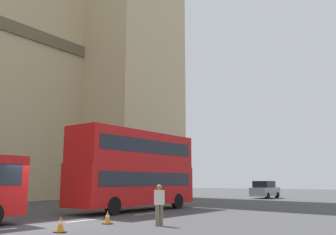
{
  "coord_description": "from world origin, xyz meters",
  "views": [
    {
      "loc": [
        -9.79,
        -13.85,
        1.82
      ],
      "look_at": [
        13.84,
        3.56,
        6.85
      ],
      "focal_mm": 39.9,
      "sensor_mm": 36.0,
      "label": 1
    }
  ],
  "objects_px": {
    "traffic_cone_middle": "(60,224)",
    "pedestrian_by_kerb": "(159,203)",
    "sedan_lead": "(265,190)",
    "double_decker_bus": "(135,167)",
    "traffic_cone_east": "(108,217)"
  },
  "relations": [
    {
      "from": "traffic_cone_east",
      "to": "traffic_cone_middle",
      "type": "bearing_deg",
      "value": -168.96
    },
    {
      "from": "traffic_cone_middle",
      "to": "traffic_cone_east",
      "type": "distance_m",
      "value": 2.97
    },
    {
      "from": "sedan_lead",
      "to": "traffic_cone_east",
      "type": "height_order",
      "value": "sedan_lead"
    },
    {
      "from": "traffic_cone_middle",
      "to": "pedestrian_by_kerb",
      "type": "distance_m",
      "value": 4.1
    },
    {
      "from": "double_decker_bus",
      "to": "traffic_cone_east",
      "type": "height_order",
      "value": "double_decker_bus"
    },
    {
      "from": "double_decker_bus",
      "to": "traffic_cone_middle",
      "type": "relative_size",
      "value": 16.44
    },
    {
      "from": "pedestrian_by_kerb",
      "to": "traffic_cone_middle",
      "type": "bearing_deg",
      "value": 155.89
    },
    {
      "from": "sedan_lead",
      "to": "traffic_cone_middle",
      "type": "height_order",
      "value": "sedan_lead"
    },
    {
      "from": "traffic_cone_middle",
      "to": "pedestrian_by_kerb",
      "type": "xyz_separation_m",
      "value": [
        3.7,
        -1.65,
        0.63
      ]
    },
    {
      "from": "double_decker_bus",
      "to": "traffic_cone_middle",
      "type": "xyz_separation_m",
      "value": [
        -9.09,
        -4.46,
        -2.43
      ]
    },
    {
      "from": "sedan_lead",
      "to": "traffic_cone_middle",
      "type": "distance_m",
      "value": 31.18
    },
    {
      "from": "double_decker_bus",
      "to": "pedestrian_by_kerb",
      "type": "height_order",
      "value": "double_decker_bus"
    },
    {
      "from": "traffic_cone_middle",
      "to": "pedestrian_by_kerb",
      "type": "height_order",
      "value": "pedestrian_by_kerb"
    },
    {
      "from": "double_decker_bus",
      "to": "pedestrian_by_kerb",
      "type": "relative_size",
      "value": 5.64
    },
    {
      "from": "double_decker_bus",
      "to": "traffic_cone_east",
      "type": "relative_size",
      "value": 16.44
    }
  ]
}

